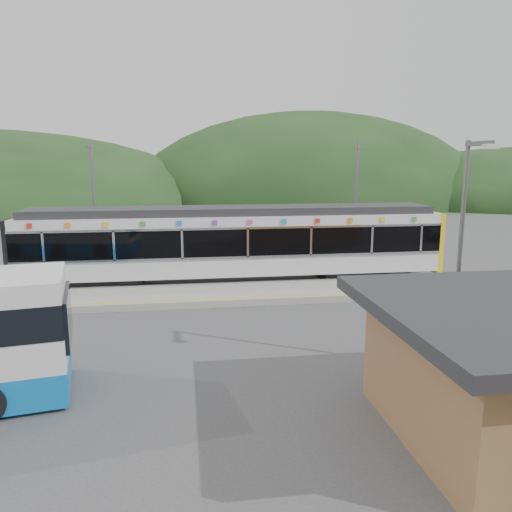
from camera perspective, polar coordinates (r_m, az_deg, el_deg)
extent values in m
plane|color=#4C4C4F|center=(19.12, -0.44, -7.24)|extent=(120.00, 120.00, 0.00)
ellipsoid|color=#1E3D19|center=(74.59, 6.06, 6.13)|extent=(52.00, 39.00, 26.00)
cube|color=#9E9E99|center=(22.22, -1.62, -4.28)|extent=(26.00, 3.20, 0.30)
cube|color=yellow|center=(20.93, -1.20, -4.78)|extent=(26.00, 0.10, 0.01)
cube|color=black|center=(24.92, -16.40, -2.71)|extent=(3.20, 2.20, 0.56)
cube|color=black|center=(26.06, 10.72, -1.87)|extent=(3.20, 2.20, 0.56)
cube|color=silver|center=(24.62, -2.54, -0.67)|extent=(20.00, 2.90, 0.92)
cube|color=black|center=(24.42, -2.56, 2.06)|extent=(20.00, 2.96, 1.45)
cube|color=silver|center=(23.06, -2.17, -0.15)|extent=(20.00, 0.05, 0.10)
cube|color=silver|center=(22.84, -2.19, 3.17)|extent=(20.00, 0.05, 0.10)
cube|color=silver|center=(24.29, -2.58, 4.28)|extent=(20.00, 2.90, 0.45)
cube|color=#2D2D30|center=(24.25, -2.59, 5.23)|extent=(19.40, 2.50, 0.36)
cube|color=yellow|center=(27.39, 19.02, 1.74)|extent=(0.24, 2.92, 3.00)
cube|color=black|center=(25.53, -25.74, 0.64)|extent=(0.20, 2.92, 3.00)
cube|color=silver|center=(23.61, -23.16, 0.90)|extent=(0.10, 0.05, 1.35)
cube|color=silver|center=(23.02, -15.93, 1.13)|extent=(0.10, 0.05, 1.35)
cube|color=silver|center=(22.81, -8.44, 1.34)|extent=(0.10, 0.05, 1.35)
cube|color=silver|center=(23.00, -0.94, 1.53)|extent=(0.10, 0.05, 1.35)
cube|color=silver|center=(23.57, 6.31, 1.69)|extent=(0.10, 0.05, 1.35)
cube|color=silver|center=(24.50, 13.12, 1.82)|extent=(0.10, 0.05, 1.35)
cube|color=silver|center=(25.52, 18.36, 1.90)|extent=(0.10, 0.05, 1.35)
cube|color=red|center=(23.62, -24.50, 3.15)|extent=(0.22, 0.04, 0.22)
cube|color=orange|center=(23.23, -20.70, 3.31)|extent=(0.22, 0.04, 0.22)
cube|color=yellow|center=(22.94, -16.79, 3.46)|extent=(0.22, 0.04, 0.22)
cube|color=green|center=(22.76, -12.80, 3.60)|extent=(0.22, 0.04, 0.22)
cube|color=blue|center=(22.69, -8.76, 3.72)|extent=(0.22, 0.04, 0.22)
cube|color=purple|center=(22.73, -4.71, 3.82)|extent=(0.22, 0.04, 0.22)
cube|color=#E54C8C|center=(22.89, -0.71, 3.90)|extent=(0.22, 0.04, 0.22)
cube|color=#19A5A5|center=(23.16, 3.23, 3.96)|extent=(0.22, 0.04, 0.22)
cube|color=red|center=(23.53, 7.06, 4.01)|extent=(0.22, 0.04, 0.22)
cube|color=orange|center=(24.00, 10.75, 4.03)|extent=(0.22, 0.04, 0.22)
cube|color=yellow|center=(24.57, 14.29, 4.04)|extent=(0.22, 0.04, 0.22)
cube|color=green|center=(25.23, 17.66, 4.03)|extent=(0.22, 0.04, 0.22)
cylinder|color=slate|center=(27.10, -17.96, 5.13)|extent=(0.18, 0.18, 7.00)
cube|color=slate|center=(26.21, -18.65, 11.71)|extent=(0.08, 1.80, 0.08)
cylinder|color=slate|center=(28.36, 11.29, 5.67)|extent=(0.18, 0.18, 7.00)
cube|color=slate|center=(27.52, 12.10, 11.95)|extent=(0.08, 1.80, 0.08)
cylinder|color=slate|center=(14.90, 22.22, -0.39)|extent=(0.12, 0.12, 6.46)
cube|color=slate|center=(14.25, 24.13, 11.65)|extent=(0.15, 1.08, 0.12)
cube|color=silver|center=(13.84, 25.18, 11.27)|extent=(0.35, 0.19, 0.12)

